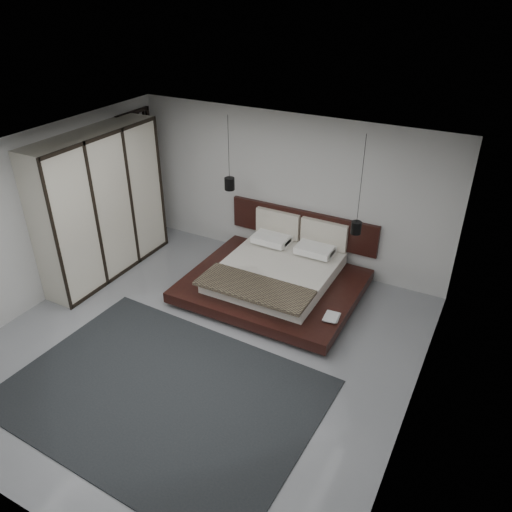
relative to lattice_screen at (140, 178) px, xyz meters
The scene contains 14 objects.
floor 4.05m from the lattice_screen, 39.71° to the right, with size 6.00×6.00×0.00m, color gray.
ceiling 4.12m from the lattice_screen, 39.71° to the right, with size 6.00×6.00×0.00m, color white.
wall_back 3.00m from the lattice_screen, 10.56° to the left, with size 6.00×6.00×0.00m, color #B8B8B5.
wall_front 6.20m from the lattice_screen, 61.57° to the right, with size 6.00×6.00×0.00m, color #B8B8B5.
wall_left 2.45m from the lattice_screen, 91.17° to the right, with size 6.00×6.00×0.00m, color #B8B8B5.
wall_right 6.44m from the lattice_screen, 22.38° to the right, with size 6.00×6.00×0.00m, color #B8B8B5.
lattice_screen is the anchor object (origin of this frame).
bed 3.47m from the lattice_screen, ahead, with size 2.85×2.42×1.09m.
book_lower 4.72m from the lattice_screen, 15.20° to the right, with size 0.20×0.27×0.03m, color #99724C.
book_upper 4.71m from the lattice_screen, 15.63° to the right, with size 0.21×0.29×0.02m, color #99724C.
pendant_left 2.13m from the lattice_screen, ahead, with size 0.18×0.18×1.31m.
pendant_right 4.45m from the lattice_screen, ahead, with size 0.17×0.17×1.62m.
wardrobe 1.38m from the lattice_screen, 79.52° to the right, with size 0.62×2.64×2.59m.
rug 4.80m from the lattice_screen, 48.81° to the right, with size 3.99×2.85×0.02m, color black.
Camera 1 is at (3.44, -4.68, 4.83)m, focal length 35.00 mm.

